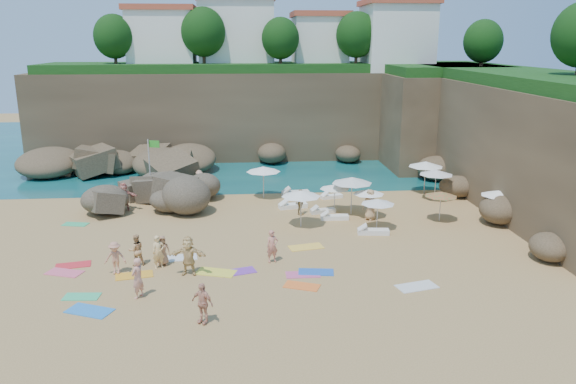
{
  "coord_description": "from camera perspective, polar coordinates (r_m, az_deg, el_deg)",
  "views": [
    {
      "loc": [
        -0.75,
        -29.6,
        10.87
      ],
      "look_at": [
        2.0,
        3.0,
        2.0
      ],
      "focal_mm": 35.0,
      "sensor_mm": 36.0,
      "label": 1
    }
  ],
  "objects": [
    {
      "name": "parasol_2",
      "position": [
        35.94,
        6.52,
        1.2
      ],
      "size": [
        2.59,
        2.59,
        2.45
      ],
      "color": "silver",
      "rests_on": "ground"
    },
    {
      "name": "towel_3",
      "position": [
        26.57,
        -20.23,
        -9.94
      ],
      "size": [
        1.61,
        0.9,
        0.03
      ],
      "primitive_type": "cube",
      "rotation": [
        0.0,
        0.0,
        -0.08
      ],
      "color": "#36BF7B",
      "rests_on": "ground"
    },
    {
      "name": "towel_8",
      "position": [
        27.47,
        2.86,
        -8.12
      ],
      "size": [
        1.8,
        1.07,
        0.03
      ],
      "primitive_type": "cube",
      "rotation": [
        0.0,
        0.0,
        -0.14
      ],
      "color": "blue",
      "rests_on": "ground"
    },
    {
      "name": "towel_1",
      "position": [
        29.43,
        -21.76,
        -7.62
      ],
      "size": [
        1.92,
        1.39,
        0.03
      ],
      "primitive_type": "cube",
      "rotation": [
        0.0,
        0.0,
        -0.34
      ],
      "color": "#E45875",
      "rests_on": "ground"
    },
    {
      "name": "rock_outcrop",
      "position": [
        38.86,
        -13.48,
        -1.5
      ],
      "size": [
        8.44,
        7.44,
        2.8
      ],
      "primitive_type": null,
      "rotation": [
        0.0,
        0.0,
        0.37
      ],
      "color": "brown",
      "rests_on": "ground"
    },
    {
      "name": "lounger_2",
      "position": [
        40.01,
        4.46,
        -0.46
      ],
      "size": [
        1.65,
        0.93,
        0.24
      ],
      "primitive_type": "cube",
      "rotation": [
        0.0,
        0.0,
        0.27
      ],
      "color": "white",
      "rests_on": "ground"
    },
    {
      "name": "parasol_1",
      "position": [
        39.53,
        -2.52,
        2.33
      ],
      "size": [
        2.42,
        2.42,
        2.29
      ],
      "color": "silver",
      "rests_on": "ground"
    },
    {
      "name": "rock_promontory",
      "position": [
        47.98,
        -17.03,
        1.4
      ],
      "size": [
        12.0,
        7.0,
        2.0
      ],
      "primitive_type": null,
      "color": "brown",
      "rests_on": "ground"
    },
    {
      "name": "towel_7",
      "position": [
        30.2,
        -20.99,
        -6.95
      ],
      "size": [
        1.82,
        1.17,
        0.03
      ],
      "primitive_type": "cube",
      "rotation": [
        0.0,
        0.0,
        0.2
      ],
      "color": "red",
      "rests_on": "ground"
    },
    {
      "name": "person_stand_4",
      "position": [
        35.29,
        8.33,
        -1.28
      ],
      "size": [
        1.05,
        1.03,
        1.94
      ],
      "primitive_type": "imported",
      "rotation": [
        0.0,
        0.0,
        -0.75
      ],
      "color": "tan",
      "rests_on": "ground"
    },
    {
      "name": "seawater",
      "position": [
        60.59,
        -4.05,
        4.8
      ],
      "size": [
        120.0,
        120.0,
        0.0
      ],
      "primitive_type": "plane",
      "color": "#0C4751",
      "rests_on": "ground"
    },
    {
      "name": "towel_9",
      "position": [
        27.18,
        1.52,
        -8.38
      ],
      "size": [
        1.64,
        0.82,
        0.03
      ],
      "primitive_type": "cube",
      "rotation": [
        0.0,
        0.0,
        -0.0
      ],
      "color": "#CC4F81",
      "rests_on": "ground"
    },
    {
      "name": "parasol_5",
      "position": [
        36.45,
        4.78,
        0.55
      ],
      "size": [
        1.96,
        1.96,
        1.85
      ],
      "color": "silver",
      "rests_on": "ground"
    },
    {
      "name": "cliff_back",
      "position": [
        55.1,
        -1.94,
        8.0
      ],
      "size": [
        44.0,
        8.0,
        8.0
      ],
      "primitive_type": "cube",
      "color": "brown",
      "rests_on": "ground"
    },
    {
      "name": "towel_11",
      "position": [
        36.65,
        -20.78,
        -3.08
      ],
      "size": [
        1.64,
        1.05,
        0.03
      ],
      "primitive_type": "cube",
      "rotation": [
        0.0,
        0.0,
        -0.21
      ],
      "color": "#33B370",
      "rests_on": "ground"
    },
    {
      "name": "cliff_corner",
      "position": [
        53.13,
        14.86,
        7.24
      ],
      "size": [
        10.0,
        12.0,
        8.0
      ],
      "primitive_type": "cube",
      "color": "brown",
      "rests_on": "ground"
    },
    {
      "name": "towel_6",
      "position": [
        27.59,
        -5.05,
        -8.07
      ],
      "size": [
        1.83,
        1.27,
        0.03
      ],
      "primitive_type": "cube",
      "rotation": [
        0.0,
        0.0,
        0.29
      ],
      "color": "purple",
      "rests_on": "ground"
    },
    {
      "name": "clifftop_buildings",
      "position": [
        55.52,
        -1.03,
        15.55
      ],
      "size": [
        28.48,
        9.48,
        7.0
      ],
      "color": "white",
      "rests_on": "cliff_back"
    },
    {
      "name": "clifftop_trees",
      "position": [
        49.43,
        1.66,
        15.61
      ],
      "size": [
        35.6,
        23.82,
        4.4
      ],
      "color": "#11380F",
      "rests_on": "ground"
    },
    {
      "name": "parasol_9",
      "position": [
        33.35,
        1.33,
        -0.16
      ],
      "size": [
        2.37,
        2.37,
        2.24
      ],
      "color": "silver",
      "rests_on": "ground"
    },
    {
      "name": "person_stand_3",
      "position": [
        35.95,
        1.25,
        -1.03
      ],
      "size": [
        0.93,
        1.03,
        1.69
      ],
      "primitive_type": "imported",
      "rotation": [
        0.0,
        0.0,
        0.91
      ],
      "color": "tan",
      "rests_on": "ground"
    },
    {
      "name": "person_stand_2",
      "position": [
        42.46,
        -8.99,
        1.2
      ],
      "size": [
        1.05,
        0.86,
        1.52
      ],
      "primitive_type": "imported",
      "rotation": [
        0.0,
        0.0,
        2.59
      ],
      "color": "tan",
      "rests_on": "ground"
    },
    {
      "name": "person_lie_3",
      "position": [
        27.52,
        -10.02,
        -7.77
      ],
      "size": [
        1.99,
        2.11,
        0.5
      ],
      "primitive_type": "imported",
      "rotation": [
        0.0,
        0.0,
        -0.13
      ],
      "color": "#E0B975",
      "rests_on": "ground"
    },
    {
      "name": "person_lie_0",
      "position": [
        28.4,
        -17.05,
        -7.57
      ],
      "size": [
        1.09,
        1.63,
        0.43
      ],
      "primitive_type": "imported",
      "rotation": [
        0.0,
        0.0,
        -0.04
      ],
      "color": "tan",
      "rests_on": "ground"
    },
    {
      "name": "parasol_7",
      "position": [
        40.25,
        14.83,
        1.96
      ],
      "size": [
        2.33,
        2.33,
        2.2
      ],
      "color": "silver",
      "rests_on": "ground"
    },
    {
      "name": "towel_0",
      "position": [
        25.18,
        -19.51,
        -11.3
      ],
      "size": [
        2.12,
        1.62,
        0.03
      ],
      "primitive_type": "cube",
      "rotation": [
        0.0,
        0.0,
        -0.41
      ],
      "color": "#267BCE",
      "rests_on": "ground"
    },
    {
      "name": "cliff_right",
      "position": [
        43.02,
        22.66,
        4.81
      ],
      "size": [
        8.0,
        30.0,
        8.0
      ],
      "primitive_type": "cube",
      "color": "brown",
      "rests_on": "ground"
    },
    {
      "name": "parasol_8",
      "position": [
        33.3,
        9.12,
        -0.97
      ],
      "size": [
        1.99,
        1.99,
        1.88
      ],
      "color": "silver",
      "rests_on": "ground"
    },
    {
      "name": "lounger_4",
      "position": [
        32.96,
        8.66,
        -4.01
      ],
      "size": [
        1.87,
        0.8,
        0.28
      ],
      "primitive_type": "cube",
      "rotation": [
        0.0,
        0.0,
        -0.11
      ],
      "color": "white",
      "rests_on": "ground"
    },
    {
      "name": "person_lie_1",
      "position": [
        23.05,
        -8.64,
        -12.57
      ],
      "size": [
        1.74,
        1.94,
        0.41
      ],
      "primitive_type": "imported",
      "rotation": [
        0.0,
        0.0,
        -0.58
      ],
      "color": "tan",
      "rests_on": "ground"
    },
    {
      "name": "lounger_1",
      "position": [
        36.6,
        3.55,
        -1.93
      ],
      "size": [
        1.7,
        0.89,
        0.25
      ],
      "primitive_type": "cube",
      "rotation": [
        0.0,
        0.0,
        0.22
      ],
      "color": "silver",
      "rests_on": "ground"
    },
    {
      "name": "parasol_0",
      "position": [
        35.44,
        8.18,
        0.03
      ],
      "size": [
        1.97,
        1.97,
        1.86
      ],
      "color": "silver",
      "rests_on": "ground"
    },
    {
      "name": "towel_12",
      "position": [
        30.6,
        1.84,
        -5.61
      ],
      "size": [
        1.99,
        1.29,
        0.03
      ],
      "primitive_type": "cube",
      "rotation": [
        0.0,
        0.0,
        0.21
      ],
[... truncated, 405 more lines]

